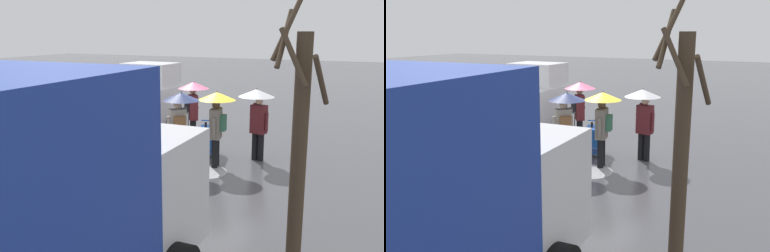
{
  "view_description": "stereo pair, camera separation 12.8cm",
  "coord_description": "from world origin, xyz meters",
  "views": [
    {
      "loc": [
        -4.8,
        11.33,
        3.77
      ],
      "look_at": [
        0.36,
        0.47,
        1.05
      ],
      "focal_mm": 39.69,
      "sensor_mm": 36.0,
      "label": 1
    },
    {
      "loc": [
        -4.92,
        11.28,
        3.77
      ],
      "look_at": [
        0.36,
        0.47,
        1.05
      ],
      "focal_mm": 39.69,
      "sensor_mm": 36.0,
      "label": 2
    }
  ],
  "objects": [
    {
      "name": "hand_dolly_boxes",
      "position": [
        0.95,
        0.15,
        0.68
      ],
      "size": [
        0.64,
        0.79,
        1.32
      ],
      "color": "#515156",
      "rests_on": "ground"
    },
    {
      "name": "slush_patch_near_cluster",
      "position": [
        0.52,
        5.95,
        0.0
      ],
      "size": [
        2.81,
        2.81,
        0.01
      ],
      "primitive_type": "cylinder",
      "color": "#ADAFB5",
      "rests_on": "ground"
    },
    {
      "name": "bare_tree_near",
      "position": [
        -3.6,
        5.05,
        2.05
      ],
      "size": [
        0.84,
        0.84,
        4.3
      ],
      "color": "#423323",
      "rests_on": "ground"
    },
    {
      "name": "slush_patch_under_van",
      "position": [
        -0.37,
        1.22,
        0.0
      ],
      "size": [
        1.26,
        1.26,
        0.01
      ],
      "primitive_type": "cylinder",
      "color": "#999BA0",
      "rests_on": "ground"
    },
    {
      "name": "cargo_van_parked_right",
      "position": [
        3.35,
        -0.54,
        1.18
      ],
      "size": [
        2.3,
        5.39,
        2.6
      ],
      "color": "white",
      "rests_on": "ground"
    },
    {
      "name": "pedestrian_white_side",
      "position": [
        -1.33,
        -0.44,
        1.57
      ],
      "size": [
        1.04,
        1.04,
        2.15
      ],
      "color": "black",
      "rests_on": "ground"
    },
    {
      "name": "pedestrian_black_side",
      "position": [
        0.42,
        1.13,
        1.57
      ],
      "size": [
        1.04,
        1.04,
        2.15
      ],
      "color": "black",
      "rests_on": "ground"
    },
    {
      "name": "ground_plane",
      "position": [
        0.0,
        0.0,
        0.0
      ],
      "size": [
        90.0,
        90.0,
        0.0
      ],
      "primitive_type": "plane",
      "color": "#4C4C51"
    },
    {
      "name": "pedestrian_pink_side",
      "position": [
        -0.48,
        0.63,
        1.57
      ],
      "size": [
        1.04,
        1.04,
        2.15
      ],
      "color": "black",
      "rests_on": "ground"
    },
    {
      "name": "shopping_cart_vendor",
      "position": [
        0.16,
        -0.27,
        0.57
      ],
      "size": [
        0.74,
        0.93,
        1.04
      ],
      "color": "#1951B2",
      "rests_on": "ground"
    },
    {
      "name": "pedestrian_far_side",
      "position": [
        1.17,
        -1.32,
        1.57
      ],
      "size": [
        1.04,
        1.04,
        2.15
      ],
      "color": "black",
      "rests_on": "ground"
    }
  ]
}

